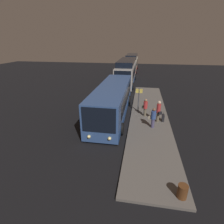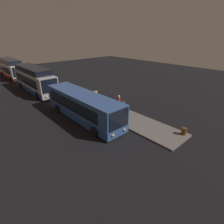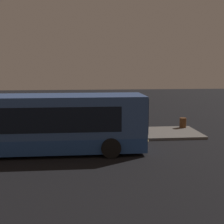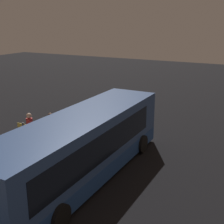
{
  "view_description": "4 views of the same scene",
  "coord_description": "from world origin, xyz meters",
  "px_view_note": "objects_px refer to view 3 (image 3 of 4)",
  "views": [
    {
      "loc": [
        15.57,
        2.39,
        6.56
      ],
      "look_at": [
        4.29,
        0.45,
        1.86
      ],
      "focal_mm": 28.0,
      "sensor_mm": 36.0,
      "label": 1
    },
    {
      "loc": [
        15.0,
        -9.35,
        8.44
      ],
      "look_at": [
        4.29,
        0.45,
        1.86
      ],
      "focal_mm": 28.0,
      "sensor_mm": 36.0,
      "label": 2
    },
    {
      "loc": [
        2.72,
        -15.34,
        4.23
      ],
      "look_at": [
        4.29,
        0.45,
        1.86
      ],
      "focal_mm": 50.0,
      "sensor_mm": 36.0,
      "label": 3
    },
    {
      "loc": [
        -9.93,
        -7.01,
        6.68
      ],
      "look_at": [
        4.29,
        0.45,
        1.86
      ],
      "focal_mm": 50.0,
      "sensor_mm": 36.0,
      "label": 4
    }
  ],
  "objects_px": {
    "trash_bin": "(183,123)",
    "passenger_with_bags": "(64,115)",
    "passenger_boarding": "(45,121)",
    "sign_post": "(23,114)",
    "passenger_waiting": "(83,119)",
    "suitcase": "(62,125)",
    "bus_lead": "(32,125)"
  },
  "relations": [
    {
      "from": "passenger_waiting",
      "to": "bus_lead",
      "type": "bearing_deg",
      "value": 78.71
    },
    {
      "from": "passenger_waiting",
      "to": "sign_post",
      "type": "relative_size",
      "value": 0.72
    },
    {
      "from": "passenger_waiting",
      "to": "passenger_boarding",
      "type": "bearing_deg",
      "value": 38.03
    },
    {
      "from": "passenger_waiting",
      "to": "trash_bin",
      "type": "bearing_deg",
      "value": -148.35
    },
    {
      "from": "passenger_boarding",
      "to": "suitcase",
      "type": "height_order",
      "value": "passenger_boarding"
    },
    {
      "from": "bus_lead",
      "to": "suitcase",
      "type": "xyz_separation_m",
      "value": [
        1.11,
        4.53,
        -0.94
      ]
    },
    {
      "from": "passenger_with_bags",
      "to": "sign_post",
      "type": "height_order",
      "value": "sign_post"
    },
    {
      "from": "sign_post",
      "to": "trash_bin",
      "type": "xyz_separation_m",
      "value": [
        9.96,
        2.23,
        -1.09
      ]
    },
    {
      "from": "bus_lead",
      "to": "passenger_with_bags",
      "type": "xyz_separation_m",
      "value": [
        1.33,
        4.07,
        -0.21
      ]
    },
    {
      "from": "passenger_with_bags",
      "to": "suitcase",
      "type": "distance_m",
      "value": 0.89
    },
    {
      "from": "bus_lead",
      "to": "passenger_with_bags",
      "type": "distance_m",
      "value": 4.29
    },
    {
      "from": "suitcase",
      "to": "bus_lead",
      "type": "bearing_deg",
      "value": -103.79
    },
    {
      "from": "passenger_with_bags",
      "to": "suitcase",
      "type": "height_order",
      "value": "passenger_with_bags"
    },
    {
      "from": "bus_lead",
      "to": "passenger_with_bags",
      "type": "relative_size",
      "value": 5.87
    },
    {
      "from": "passenger_boarding",
      "to": "sign_post",
      "type": "relative_size",
      "value": 0.72
    },
    {
      "from": "sign_post",
      "to": "trash_bin",
      "type": "height_order",
      "value": "sign_post"
    },
    {
      "from": "suitcase",
      "to": "trash_bin",
      "type": "height_order",
      "value": "suitcase"
    },
    {
      "from": "bus_lead",
      "to": "passenger_with_bags",
      "type": "bearing_deg",
      "value": 71.88
    },
    {
      "from": "passenger_boarding",
      "to": "sign_post",
      "type": "xyz_separation_m",
      "value": [
        -1.11,
        -0.64,
        0.53
      ]
    },
    {
      "from": "passenger_waiting",
      "to": "sign_post",
      "type": "height_order",
      "value": "sign_post"
    },
    {
      "from": "passenger_waiting",
      "to": "trash_bin",
      "type": "relative_size",
      "value": 2.53
    },
    {
      "from": "passenger_boarding",
      "to": "passenger_with_bags",
      "type": "bearing_deg",
      "value": -79.25
    },
    {
      "from": "bus_lead",
      "to": "sign_post",
      "type": "distance_m",
      "value": 2.52
    },
    {
      "from": "bus_lead",
      "to": "passenger_boarding",
      "type": "distance_m",
      "value": 3.03
    },
    {
      "from": "passenger_boarding",
      "to": "suitcase",
      "type": "relative_size",
      "value": 1.93
    },
    {
      "from": "passenger_with_bags",
      "to": "passenger_waiting",
      "type": "bearing_deg",
      "value": 38.02
    },
    {
      "from": "sign_post",
      "to": "trash_bin",
      "type": "bearing_deg",
      "value": 12.64
    },
    {
      "from": "passenger_waiting",
      "to": "sign_post",
      "type": "xyz_separation_m",
      "value": [
        -3.34,
        -1.23,
        0.53
      ]
    },
    {
      "from": "suitcase",
      "to": "passenger_with_bags",
      "type": "bearing_deg",
      "value": -64.26
    },
    {
      "from": "bus_lead",
      "to": "trash_bin",
      "type": "height_order",
      "value": "bus_lead"
    },
    {
      "from": "trash_bin",
      "to": "passenger_with_bags",
      "type": "bearing_deg",
      "value": -176.16
    },
    {
      "from": "passenger_boarding",
      "to": "trash_bin",
      "type": "distance_m",
      "value": 9.01
    }
  ]
}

